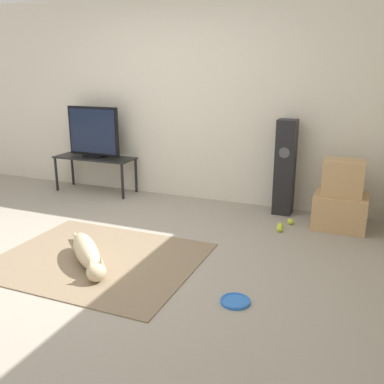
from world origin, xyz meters
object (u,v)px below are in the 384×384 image
(cardboard_box_upper, at_px, (343,178))
(tv_stand, at_px, (95,161))
(frisbee, at_px, (235,301))
(cardboard_box_lower, at_px, (340,212))
(dog, at_px, (87,253))
(floor_speaker, at_px, (285,168))
(tv, at_px, (93,133))
(tennis_ball_by_boxes, at_px, (290,222))
(tennis_ball_near_speaker, at_px, (280,229))
(tennis_ball_loose_on_carpet, at_px, (280,226))

(cardboard_box_upper, xyz_separation_m, tv_stand, (-3.25, 0.19, -0.13))
(frisbee, distance_m, cardboard_box_lower, 2.00)
(dog, distance_m, floor_speaker, 2.48)
(cardboard_box_lower, relative_size, floor_speaker, 0.49)
(tv, distance_m, tennis_ball_by_boxes, 2.88)
(tennis_ball_by_boxes, bearing_deg, frisbee, -92.69)
(frisbee, relative_size, tennis_ball_near_speaker, 3.42)
(tennis_ball_near_speaker, bearing_deg, tv, 168.02)
(cardboard_box_upper, xyz_separation_m, tv, (-3.25, 0.19, 0.27))
(frisbee, xyz_separation_m, tv_stand, (-2.66, 2.11, 0.42))
(dog, height_order, tv_stand, tv_stand)
(frisbee, relative_size, floor_speaker, 0.20)
(cardboard_box_lower, xyz_separation_m, floor_speaker, (-0.66, 0.27, 0.37))
(tv_stand, bearing_deg, tv, 90.00)
(cardboard_box_upper, xyz_separation_m, tennis_ball_near_speaker, (-0.57, -0.38, -0.52))
(floor_speaker, height_order, tv_stand, floor_speaker)
(cardboard_box_upper, bearing_deg, tv_stand, 176.66)
(frisbee, bearing_deg, cardboard_box_lower, 72.93)
(cardboard_box_lower, bearing_deg, tv_stand, 176.38)
(floor_speaker, height_order, tennis_ball_near_speaker, floor_speaker)
(cardboard_box_upper, bearing_deg, tennis_ball_near_speaker, -146.31)
(dog, distance_m, frisbee, 1.39)
(tv_stand, bearing_deg, tennis_ball_by_boxes, -6.13)
(tv_stand, bearing_deg, tennis_ball_near_speaker, -11.92)
(tennis_ball_loose_on_carpet, bearing_deg, cardboard_box_upper, 25.70)
(dog, xyz_separation_m, tennis_ball_by_boxes, (1.46, 1.71, -0.08))
(tennis_ball_near_speaker, bearing_deg, tv_stand, 168.08)
(tennis_ball_near_speaker, distance_m, tennis_ball_loose_on_carpet, 0.10)
(dog, height_order, cardboard_box_upper, cardboard_box_upper)
(frisbee, height_order, tv, tv)
(tv_stand, xyz_separation_m, tennis_ball_near_speaker, (2.68, -0.57, -0.40))
(dog, relative_size, cardboard_box_lower, 1.48)
(tennis_ball_loose_on_carpet, bearing_deg, tennis_ball_by_boxes, 65.19)
(cardboard_box_upper, height_order, tennis_ball_loose_on_carpet, cardboard_box_upper)
(tennis_ball_by_boxes, height_order, tennis_ball_near_speaker, same)
(tv_stand, bearing_deg, cardboard_box_lower, -3.62)
(tv_stand, height_order, tv, tv)
(tennis_ball_near_speaker, height_order, tennis_ball_loose_on_carpet, same)
(cardboard_box_lower, bearing_deg, tennis_ball_near_speaker, -147.47)
(cardboard_box_lower, distance_m, floor_speaker, 0.80)
(floor_speaker, height_order, tennis_ball_loose_on_carpet, floor_speaker)
(floor_speaker, distance_m, tennis_ball_by_boxes, 0.65)
(cardboard_box_upper, bearing_deg, floor_speaker, 159.13)
(cardboard_box_lower, xyz_separation_m, tv, (-3.25, 0.21, 0.64))
(dog, relative_size, floor_speaker, 0.73)
(floor_speaker, bearing_deg, tennis_ball_by_boxes, -66.02)
(cardboard_box_upper, bearing_deg, tennis_ball_loose_on_carpet, -154.30)
(floor_speaker, relative_size, tv_stand, 0.98)
(frisbee, distance_m, tennis_ball_by_boxes, 1.82)
(tennis_ball_by_boxes, relative_size, tennis_ball_loose_on_carpet, 1.00)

